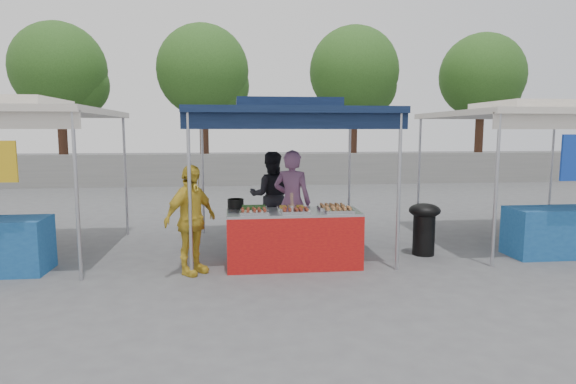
{
  "coord_description": "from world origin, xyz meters",
  "views": [
    {
      "loc": [
        -0.9,
        -7.21,
        2.05
      ],
      "look_at": [
        0.0,
        0.6,
        1.05
      ],
      "focal_mm": 30.0,
      "sensor_mm": 36.0,
      "label": 1
    }
  ],
  "objects": [
    {
      "name": "crate_stacked",
      "position": [
        0.36,
        0.42,
        0.49
      ],
      "size": [
        0.53,
        0.37,
        0.32
      ],
      "primitive_type": "cube",
      "color": "#123798",
      "rests_on": "crate_right"
    },
    {
      "name": "vendor_woman",
      "position": [
        0.08,
        0.67,
        0.87
      ],
      "size": [
        0.75,
        0.64,
        1.74
      ],
      "primitive_type": "imported",
      "rotation": [
        0.0,
        0.0,
        2.72
      ],
      "color": "#815278",
      "rests_on": "ground_plane"
    },
    {
      "name": "helper_man",
      "position": [
        -0.19,
        1.79,
        0.83
      ],
      "size": [
        0.85,
        0.68,
        1.67
      ],
      "primitive_type": "imported",
      "rotation": [
        0.0,
        0.0,
        3.08
      ],
      "color": "black",
      "rests_on": "ground_plane"
    },
    {
      "name": "tree_0",
      "position": [
        -7.57,
        13.32,
        4.34
      ],
      "size": [
        3.71,
        3.69,
        6.34
      ],
      "color": "#3D2317",
      "rests_on": "ground_plane"
    },
    {
      "name": "food_tray_bl",
      "position": [
        -0.59,
        -0.02,
        0.88
      ],
      "size": [
        0.42,
        0.3,
        0.07
      ],
      "color": "#BCBCC0",
      "rests_on": "vendor_table"
    },
    {
      "name": "skewer_cup",
      "position": [
        -0.05,
        -0.33,
        0.91
      ],
      "size": [
        0.09,
        0.09,
        0.11
      ],
      "primitive_type": "cylinder",
      "color": "#B0B0B7",
      "rests_on": "vendor_table"
    },
    {
      "name": "vendor_table",
      "position": [
        0.0,
        -0.1,
        0.43
      ],
      "size": [
        2.0,
        0.8,
        0.85
      ],
      "color": "#B61513",
      "rests_on": "ground_plane"
    },
    {
      "name": "food_tray_fl",
      "position": [
        -0.6,
        -0.34,
        0.88
      ],
      "size": [
        0.42,
        0.3,
        0.07
      ],
      "color": "#BCBCC0",
      "rests_on": "vendor_table"
    },
    {
      "name": "tree_3",
      "position": [
        10.14,
        13.2,
        4.3
      ],
      "size": [
        3.69,
        3.66,
        6.29
      ],
      "color": "#3D2317",
      "rests_on": "ground_plane"
    },
    {
      "name": "tree_1",
      "position": [
        -1.89,
        12.79,
        4.31
      ],
      "size": [
        3.69,
        3.66,
        6.3
      ],
      "color": "#3D2317",
      "rests_on": "ground_plane"
    },
    {
      "name": "back_wall",
      "position": [
        0.0,
        11.0,
        0.6
      ],
      "size": [
        40.0,
        0.25,
        1.2
      ],
      "primitive_type": "cube",
      "color": "slate",
      "rests_on": "ground_plane"
    },
    {
      "name": "food_tray_fr",
      "position": [
        0.64,
        -0.34,
        0.88
      ],
      "size": [
        0.42,
        0.3,
        0.07
      ],
      "color": "#BCBCC0",
      "rests_on": "vendor_table"
    },
    {
      "name": "crate_right",
      "position": [
        0.36,
        0.42,
        0.16
      ],
      "size": [
        0.54,
        0.38,
        0.33
      ],
      "primitive_type": "cube",
      "color": "#123798",
      "rests_on": "ground_plane"
    },
    {
      "name": "neighbor_stall_right",
      "position": [
        4.5,
        0.57,
        1.6
      ],
      "size": [
        3.2,
        3.2,
        2.57
      ],
      "color": "#B0B0B7",
      "rests_on": "ground_plane"
    },
    {
      "name": "ground_plane",
      "position": [
        0.0,
        0.0,
        0.0
      ],
      "size": [
        80.0,
        80.0,
        0.0
      ],
      "primitive_type": "plane",
      "color": "#545557"
    },
    {
      "name": "crate_left",
      "position": [
        -0.53,
        0.44,
        0.16
      ],
      "size": [
        0.52,
        0.36,
        0.31
      ],
      "primitive_type": "cube",
      "color": "#123798",
      "rests_on": "ground_plane"
    },
    {
      "name": "customer_person",
      "position": [
        -1.51,
        -0.35,
        0.79
      ],
      "size": [
        0.91,
        0.94,
        1.58
      ],
      "primitive_type": "imported",
      "rotation": [
        0.0,
        0.0,
        0.83
      ],
      "color": "gold",
      "rests_on": "ground_plane"
    },
    {
      "name": "main_canopy",
      "position": [
        0.0,
        0.97,
        2.37
      ],
      "size": [
        3.2,
        3.2,
        2.57
      ],
      "color": "#B0B0B7",
      "rests_on": "ground_plane"
    },
    {
      "name": "cooking_pot",
      "position": [
        -0.86,
        0.25,
        0.92
      ],
      "size": [
        0.25,
        0.25,
        0.15
      ],
      "primitive_type": "cylinder",
      "color": "black",
      "rests_on": "vendor_table"
    },
    {
      "name": "food_tray_br",
      "position": [
        0.61,
        -0.04,
        0.88
      ],
      "size": [
        0.42,
        0.3,
        0.07
      ],
      "color": "#BCBCC0",
      "rests_on": "vendor_table"
    },
    {
      "name": "food_tray_bm",
      "position": [
        -0.02,
        -0.03,
        0.88
      ],
      "size": [
        0.42,
        0.3,
        0.07
      ],
      "color": "#BCBCC0",
      "rests_on": "vendor_table"
    },
    {
      "name": "tree_2",
      "position": [
        4.33,
        12.9,
        4.37
      ],
      "size": [
        3.74,
        3.72,
        6.39
      ],
      "color": "#3D2317",
      "rests_on": "ground_plane"
    },
    {
      "name": "wok_burner",
      "position": [
        2.24,
        0.31,
        0.51
      ],
      "size": [
        0.52,
        0.52,
        0.87
      ],
      "rotation": [
        0.0,
        0.0,
        -0.39
      ],
      "color": "black",
      "rests_on": "ground_plane"
    },
    {
      "name": "food_tray_fm",
      "position": [
        0.0,
        -0.34,
        0.88
      ],
      "size": [
        0.42,
        0.3,
        0.07
      ],
      "color": "#BCBCC0",
      "rests_on": "vendor_table"
    }
  ]
}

